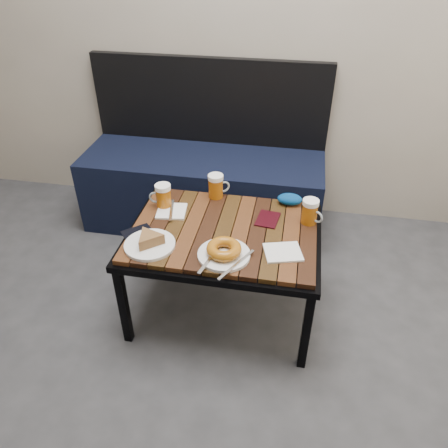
% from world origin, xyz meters
% --- Properties ---
extents(bench, '(1.40, 0.50, 0.95)m').
position_xyz_m(bench, '(-0.02, 1.76, 0.27)').
color(bench, black).
rests_on(bench, ground).
extents(cafe_table, '(0.84, 0.62, 0.47)m').
position_xyz_m(cafe_table, '(0.23, 1.03, 0.43)').
color(cafe_table, black).
rests_on(cafe_table, ground).
extents(beer_mug_left, '(0.11, 0.07, 0.12)m').
position_xyz_m(beer_mug_left, '(-0.08, 1.15, 0.53)').
color(beer_mug_left, '#A3530D').
rests_on(beer_mug_left, cafe_table).
extents(beer_mug_centre, '(0.11, 0.09, 0.12)m').
position_xyz_m(beer_mug_centre, '(0.15, 1.29, 0.53)').
color(beer_mug_centre, '#A3530D').
rests_on(beer_mug_centre, cafe_table).
extents(beer_mug_right, '(0.11, 0.09, 0.11)m').
position_xyz_m(beer_mug_right, '(0.60, 1.15, 0.53)').
color(beer_mug_right, '#A3530D').
rests_on(beer_mug_right, cafe_table).
extents(plate_pie, '(0.21, 0.21, 0.06)m').
position_xyz_m(plate_pie, '(-0.05, 0.85, 0.50)').
color(plate_pie, white).
rests_on(plate_pie, cafe_table).
extents(plate_bagel, '(0.22, 0.27, 0.06)m').
position_xyz_m(plate_bagel, '(0.27, 0.85, 0.50)').
color(plate_bagel, white).
rests_on(plate_bagel, cafe_table).
extents(napkin_left, '(0.15, 0.17, 0.01)m').
position_xyz_m(napkin_left, '(-0.03, 1.12, 0.48)').
color(napkin_left, white).
rests_on(napkin_left, cafe_table).
extents(napkin_right, '(0.17, 0.16, 0.01)m').
position_xyz_m(napkin_right, '(0.50, 0.91, 0.48)').
color(napkin_right, white).
rests_on(napkin_right, cafe_table).
extents(passport_navy, '(0.15, 0.15, 0.01)m').
position_xyz_m(passport_navy, '(-0.13, 0.93, 0.47)').
color(passport_navy, black).
rests_on(passport_navy, cafe_table).
extents(passport_burgundy, '(0.11, 0.14, 0.01)m').
position_xyz_m(passport_burgundy, '(0.42, 1.14, 0.48)').
color(passport_burgundy, black).
rests_on(passport_burgundy, cafe_table).
extents(knit_pouch, '(0.12, 0.08, 0.05)m').
position_xyz_m(knit_pouch, '(0.50, 1.29, 0.50)').
color(knit_pouch, navy).
rests_on(knit_pouch, cafe_table).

